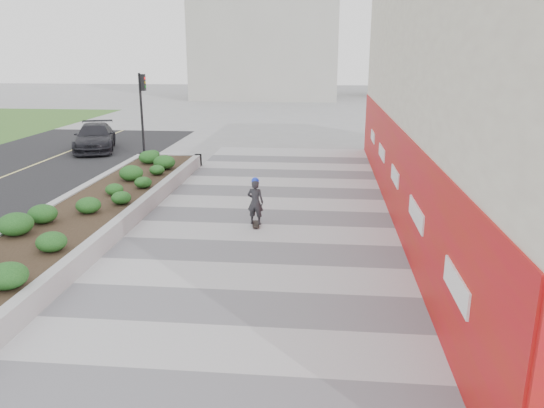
{
  "coord_description": "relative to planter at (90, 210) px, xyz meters",
  "views": [
    {
      "loc": [
        1.71,
        -8.22,
        5.19
      ],
      "look_at": [
        0.33,
        5.91,
        1.1
      ],
      "focal_mm": 35.0,
      "sensor_mm": 36.0,
      "label": 1
    }
  ],
  "objects": [
    {
      "name": "ground",
      "position": [
        5.5,
        -7.0,
        -0.42
      ],
      "size": [
        160.0,
        160.0,
        0.0
      ],
      "primitive_type": "plane",
      "color": "gray",
      "rests_on": "ground"
    },
    {
      "name": "walkway",
      "position": [
        5.5,
        -4.0,
        -0.41
      ],
      "size": [
        8.0,
        36.0,
        0.01
      ],
      "primitive_type": "cube",
      "color": "#A8A8AD",
      "rests_on": "ground"
    },
    {
      "name": "building",
      "position": [
        12.48,
        1.98,
        3.56
      ],
      "size": [
        6.04,
        24.08,
        8.0
      ],
      "color": "beige",
      "rests_on": "ground"
    },
    {
      "name": "planter",
      "position": [
        0.0,
        0.0,
        0.0
      ],
      "size": [
        3.0,
        18.0,
        0.9
      ],
      "color": "#9E9EA0",
      "rests_on": "ground"
    },
    {
      "name": "traffic_signal_near",
      "position": [
        -1.73,
        10.5,
        2.34
      ],
      "size": [
        0.33,
        0.28,
        4.2
      ],
      "color": "black",
      "rests_on": "ground"
    },
    {
      "name": "distant_bldg_north_l",
      "position": [
        0.5,
        48.0,
        9.58
      ],
      "size": [
        16.0,
        12.0,
        20.0
      ],
      "primitive_type": "cube",
      "color": "#ADAAA3",
      "rests_on": "ground"
    },
    {
      "name": "manhole_cover",
      "position": [
        6.0,
        -4.0,
        -0.42
      ],
      "size": [
        0.44,
        0.44,
        0.01
      ],
      "primitive_type": "cylinder",
      "color": "#595654",
      "rests_on": "ground"
    },
    {
      "name": "skateboarder",
      "position": [
        5.19,
        0.2,
        0.37
      ],
      "size": [
        0.56,
        0.74,
        1.55
      ],
      "rotation": [
        0.0,
        0.0,
        0.17
      ],
      "color": "beige",
      "rests_on": "ground"
    },
    {
      "name": "car_dark",
      "position": [
        -5.17,
        12.39,
        0.29
      ],
      "size": [
        3.46,
        5.29,
        1.42
      ],
      "primitive_type": "imported",
      "rotation": [
        0.0,
        0.0,
        0.33
      ],
      "color": "black",
      "rests_on": "ground"
    }
  ]
}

